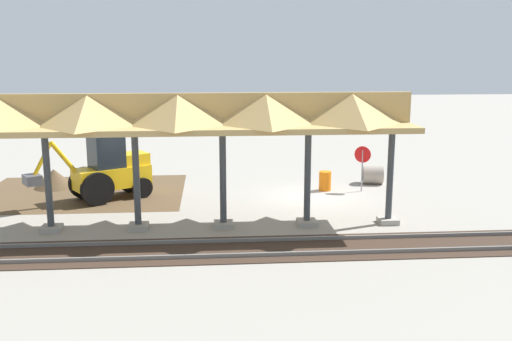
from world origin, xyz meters
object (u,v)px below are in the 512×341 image
traffic_barrel (325,181)px  stop_sign (362,159)px  backhoe (108,171)px  concrete_pipe (373,174)px

traffic_barrel → stop_sign: bearing=169.5°
traffic_barrel → backhoe: bearing=4.8°
stop_sign → concrete_pipe: bearing=-122.2°
stop_sign → traffic_barrel: size_ratio=2.34×
backhoe → concrete_pipe: backhoe is taller
stop_sign → traffic_barrel: 1.98m
backhoe → traffic_barrel: 9.75m
backhoe → concrete_pipe: size_ratio=4.59×
backhoe → traffic_barrel: size_ratio=5.58×
stop_sign → concrete_pipe: (-0.93, -1.48, -1.04)m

